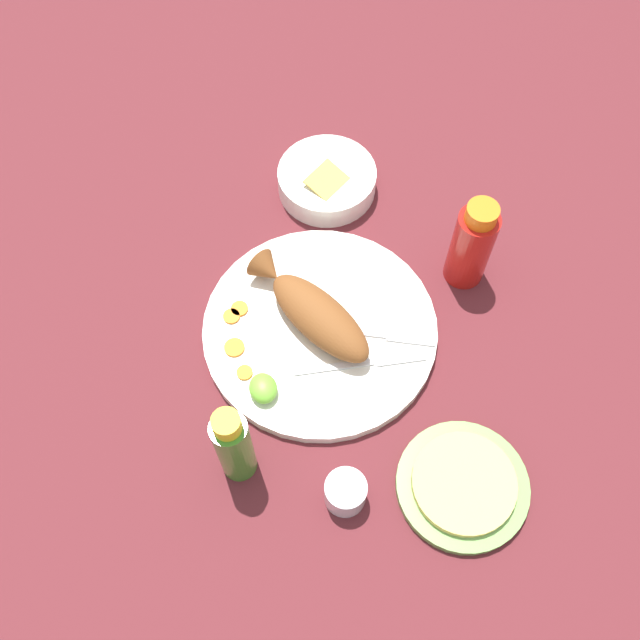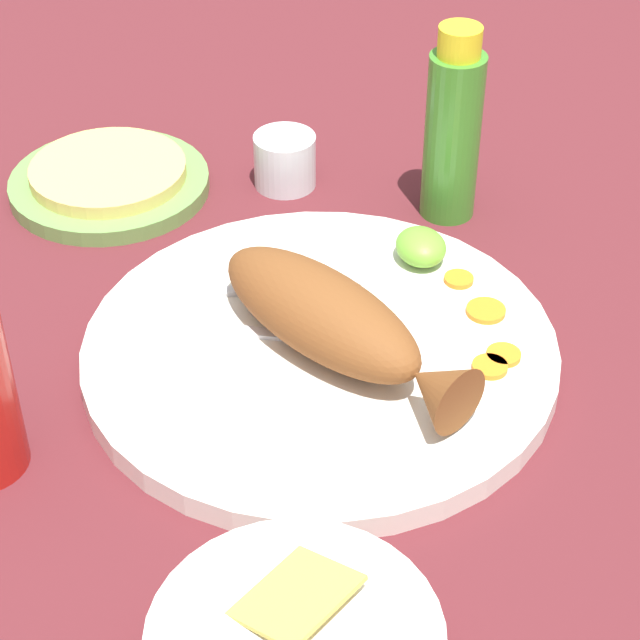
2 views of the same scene
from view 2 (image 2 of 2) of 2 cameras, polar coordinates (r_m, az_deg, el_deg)
The scene contains 14 objects.
ground_plane at distance 0.83m, azimuth 0.00°, elevation -2.05°, with size 4.00×4.00×0.00m, color #561E23.
main_plate at distance 0.83m, azimuth 0.00°, elevation -1.57°, with size 0.34×0.34×0.02m, color white.
fried_fish at distance 0.80m, azimuth 0.66°, elevation -0.03°, with size 0.22×0.16×0.05m.
fork_near at distance 0.84m, azimuth -5.87°, elevation -0.38°, with size 0.09×0.17×0.00m.
fork_far at distance 0.87m, azimuth -4.54°, elevation 1.40°, with size 0.04×0.19×0.00m.
carrot_slice_near at distance 0.81m, azimuth 8.36°, elevation -2.30°, with size 0.02×0.02×0.00m, color orange.
carrot_slice_mid at distance 0.82m, azimuth 9.02°, elevation -1.72°, with size 0.02×0.02×0.00m, color orange.
carrot_slice_far at distance 0.85m, azimuth 8.22°, elevation 0.37°, with size 0.03×0.03×0.00m, color orange.
carrot_slice_extra at distance 0.88m, azimuth 6.85°, elevation 2.01°, with size 0.02×0.02×0.00m, color orange.
lime_wedge_main at distance 0.90m, azimuth 4.99°, elevation 3.62°, with size 0.05×0.04×0.02m, color #6BB233.
hot_sauce_bottle_green at distance 0.96m, azimuth 6.56°, elevation 9.30°, with size 0.05×0.05×0.17m.
salt_cup at distance 1.02m, azimuth -1.74°, elevation 7.70°, with size 0.05×0.05×0.05m.
tortilla_plate at distance 1.03m, azimuth -10.32°, elevation 6.60°, with size 0.17×0.17×0.01m, color #6B9E4C.
tortilla_stack at distance 1.03m, azimuth -10.40°, elevation 7.21°, with size 0.14×0.14×0.01m, color #E0C666.
Camera 2 is at (-0.61, 0.17, 0.54)m, focal length 65.00 mm.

